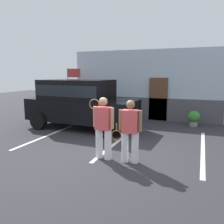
{
  "coord_description": "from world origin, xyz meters",
  "views": [
    {
      "loc": [
        2.46,
        -5.84,
        2.32
      ],
      "look_at": [
        -0.28,
        1.2,
        1.05
      ],
      "focal_mm": 37.17,
      "sensor_mm": 36.0,
      "label": 1
    }
  ],
  "objects_px": {
    "flag_pole": "(71,83)",
    "tennis_player_woman": "(130,131)",
    "tennis_player_man": "(103,127)",
    "potted_plant_by_porch": "(194,118)",
    "parked_suv": "(80,101)"
  },
  "relations": [
    {
      "from": "tennis_player_woman",
      "to": "potted_plant_by_porch",
      "type": "relative_size",
      "value": 2.39
    },
    {
      "from": "parked_suv",
      "to": "tennis_player_man",
      "type": "bearing_deg",
      "value": -48.27
    },
    {
      "from": "potted_plant_by_porch",
      "to": "tennis_player_woman",
      "type": "bearing_deg",
      "value": -105.46
    },
    {
      "from": "tennis_player_man",
      "to": "flag_pole",
      "type": "height_order",
      "value": "flag_pole"
    },
    {
      "from": "tennis_player_man",
      "to": "potted_plant_by_porch",
      "type": "relative_size",
      "value": 2.46
    },
    {
      "from": "parked_suv",
      "to": "potted_plant_by_porch",
      "type": "bearing_deg",
      "value": 28.3
    },
    {
      "from": "flag_pole",
      "to": "tennis_player_woman",
      "type": "bearing_deg",
      "value": -46.79
    },
    {
      "from": "parked_suv",
      "to": "potted_plant_by_porch",
      "type": "height_order",
      "value": "parked_suv"
    },
    {
      "from": "potted_plant_by_porch",
      "to": "flag_pole",
      "type": "height_order",
      "value": "flag_pole"
    },
    {
      "from": "parked_suv",
      "to": "flag_pole",
      "type": "xyz_separation_m",
      "value": [
        -1.75,
        2.21,
        0.68
      ]
    },
    {
      "from": "tennis_player_man",
      "to": "potted_plant_by_porch",
      "type": "height_order",
      "value": "tennis_player_man"
    },
    {
      "from": "flag_pole",
      "to": "potted_plant_by_porch",
      "type": "bearing_deg",
      "value": -0.9
    },
    {
      "from": "tennis_player_woman",
      "to": "tennis_player_man",
      "type": "bearing_deg",
      "value": -3.08
    },
    {
      "from": "tennis_player_man",
      "to": "tennis_player_woman",
      "type": "relative_size",
      "value": 1.03
    },
    {
      "from": "potted_plant_by_porch",
      "to": "flag_pole",
      "type": "relative_size",
      "value": 0.26
    }
  ]
}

